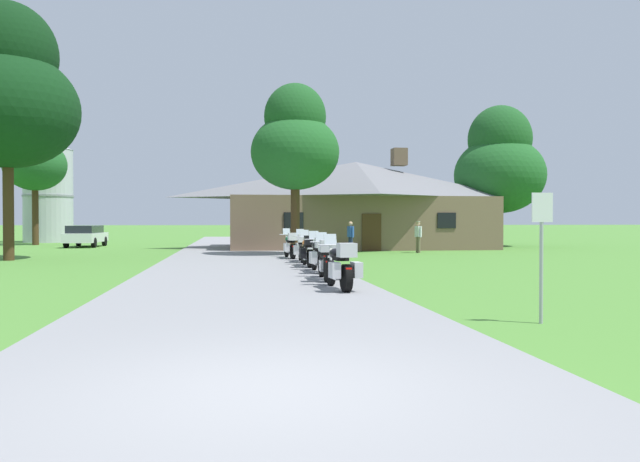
{
  "coord_description": "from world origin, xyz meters",
  "views": [
    {
      "loc": [
        -0.36,
        -5.72,
        1.67
      ],
      "look_at": [
        2.6,
        14.29,
        1.35
      ],
      "focal_mm": 33.55,
      "sensor_mm": 36.0,
      "label": 1
    }
  ],
  "objects_px": {
    "motorcycle_black_nearest_to_camera": "(341,267)",
    "motorcycle_green_farthest_in_row": "(291,246)",
    "motorcycle_black_fifth_in_row": "(302,248)",
    "bystander_white_shirt_beside_signpost": "(418,235)",
    "bystander_blue_shirt_near_lodge": "(351,236)",
    "metal_signpost_roadside": "(542,241)",
    "tree_left_far": "(35,158)",
    "metal_silo_distant": "(48,190)",
    "tree_left_near": "(7,93)",
    "tree_right_of_lodge": "(500,164)",
    "motorcycle_white_second_in_row": "(325,260)",
    "tree_by_lodge_front": "(295,142)",
    "motorcycle_black_third_in_row": "(319,255)",
    "parked_white_suv_far_left": "(86,235)",
    "motorcycle_orange_fourth_in_row": "(308,251)"
  },
  "relations": [
    {
      "from": "motorcycle_black_nearest_to_camera",
      "to": "motorcycle_green_farthest_in_row",
      "type": "bearing_deg",
      "value": 85.27
    },
    {
      "from": "motorcycle_black_fifth_in_row",
      "to": "bystander_white_shirt_beside_signpost",
      "type": "distance_m",
      "value": 10.06
    },
    {
      "from": "bystander_blue_shirt_near_lodge",
      "to": "metal_signpost_roadside",
      "type": "xyz_separation_m",
      "value": [
        -1.16,
        -21.61,
        0.42
      ]
    },
    {
      "from": "tree_left_far",
      "to": "metal_silo_distant",
      "type": "bearing_deg",
      "value": 97.82
    },
    {
      "from": "metal_signpost_roadside",
      "to": "tree_left_near",
      "type": "height_order",
      "value": "tree_left_near"
    },
    {
      "from": "bystander_white_shirt_beside_signpost",
      "to": "metal_silo_distant",
      "type": "distance_m",
      "value": 31.65
    },
    {
      "from": "tree_right_of_lodge",
      "to": "tree_left_far",
      "type": "distance_m",
      "value": 32.34
    },
    {
      "from": "motorcycle_black_nearest_to_camera",
      "to": "motorcycle_white_second_in_row",
      "type": "height_order",
      "value": "same"
    },
    {
      "from": "tree_left_near",
      "to": "metal_silo_distant",
      "type": "height_order",
      "value": "tree_left_near"
    },
    {
      "from": "tree_left_far",
      "to": "metal_silo_distant",
      "type": "distance_m",
      "value": 6.2
    },
    {
      "from": "metal_signpost_roadside",
      "to": "motorcycle_white_second_in_row",
      "type": "bearing_deg",
      "value": 109.13
    },
    {
      "from": "tree_by_lodge_front",
      "to": "metal_silo_distant",
      "type": "xyz_separation_m",
      "value": [
        -17.62,
        21.6,
        -1.35
      ]
    },
    {
      "from": "motorcycle_green_farthest_in_row",
      "to": "tree_left_near",
      "type": "height_order",
      "value": "tree_left_near"
    },
    {
      "from": "motorcycle_green_farthest_in_row",
      "to": "metal_silo_distant",
      "type": "relative_size",
      "value": 0.25
    },
    {
      "from": "tree_left_near",
      "to": "tree_right_of_lodge",
      "type": "xyz_separation_m",
      "value": [
        27.31,
        10.87,
        -1.64
      ]
    },
    {
      "from": "motorcycle_white_second_in_row",
      "to": "motorcycle_black_third_in_row",
      "type": "relative_size",
      "value": 1.0
    },
    {
      "from": "parked_white_suv_far_left",
      "to": "bystander_white_shirt_beside_signpost",
      "type": "bearing_deg",
      "value": -26.69
    },
    {
      "from": "motorcycle_orange_fourth_in_row",
      "to": "parked_white_suv_far_left",
      "type": "bearing_deg",
      "value": 120.86
    },
    {
      "from": "motorcycle_white_second_in_row",
      "to": "motorcycle_black_fifth_in_row",
      "type": "relative_size",
      "value": 1.0
    },
    {
      "from": "motorcycle_orange_fourth_in_row",
      "to": "tree_left_far",
      "type": "xyz_separation_m",
      "value": [
        -16.46,
        23.68,
        5.55
      ]
    },
    {
      "from": "motorcycle_black_nearest_to_camera",
      "to": "bystander_blue_shirt_near_lodge",
      "type": "distance_m",
      "value": 17.29
    },
    {
      "from": "motorcycle_black_third_in_row",
      "to": "metal_silo_distant",
      "type": "xyz_separation_m",
      "value": [
        -17.29,
        31.94,
        3.57
      ]
    },
    {
      "from": "tree_left_far",
      "to": "tree_right_of_lodge",
      "type": "bearing_deg",
      "value": -11.98
    },
    {
      "from": "bystander_white_shirt_beside_signpost",
      "to": "tree_left_near",
      "type": "xyz_separation_m",
      "value": [
        -19.27,
        -3.48,
        6.2
      ]
    },
    {
      "from": "tree_by_lodge_front",
      "to": "parked_white_suv_far_left",
      "type": "height_order",
      "value": "tree_by_lodge_front"
    },
    {
      "from": "tree_left_near",
      "to": "motorcycle_black_nearest_to_camera",
      "type": "bearing_deg",
      "value": -48.15
    },
    {
      "from": "tree_right_of_lodge",
      "to": "tree_by_lodge_front",
      "type": "bearing_deg",
      "value": -148.49
    },
    {
      "from": "tree_by_lodge_front",
      "to": "motorcycle_green_farthest_in_row",
      "type": "bearing_deg",
      "value": -99.7
    },
    {
      "from": "motorcycle_black_nearest_to_camera",
      "to": "motorcycle_black_third_in_row",
      "type": "distance_m",
      "value": 4.83
    },
    {
      "from": "motorcycle_white_second_in_row",
      "to": "metal_signpost_roadside",
      "type": "height_order",
      "value": "metal_signpost_roadside"
    },
    {
      "from": "motorcycle_black_nearest_to_camera",
      "to": "bystander_blue_shirt_near_lodge",
      "type": "bearing_deg",
      "value": 73.18
    },
    {
      "from": "motorcycle_black_nearest_to_camera",
      "to": "metal_silo_distant",
      "type": "distance_m",
      "value": 40.71
    },
    {
      "from": "motorcycle_orange_fourth_in_row",
      "to": "metal_silo_distant",
      "type": "relative_size",
      "value": 0.25
    },
    {
      "from": "motorcycle_black_nearest_to_camera",
      "to": "tree_left_far",
      "type": "bearing_deg",
      "value": 113.07
    },
    {
      "from": "motorcycle_black_third_in_row",
      "to": "motorcycle_black_fifth_in_row",
      "type": "bearing_deg",
      "value": 88.06
    },
    {
      "from": "bystander_white_shirt_beside_signpost",
      "to": "tree_right_of_lodge",
      "type": "distance_m",
      "value": 11.83
    },
    {
      "from": "tree_left_far",
      "to": "parked_white_suv_far_left",
      "type": "relative_size",
      "value": 1.94
    },
    {
      "from": "parked_white_suv_far_left",
      "to": "motorcycle_white_second_in_row",
      "type": "bearing_deg",
      "value": -62.8
    },
    {
      "from": "motorcycle_black_fifth_in_row",
      "to": "bystander_white_shirt_beside_signpost",
      "type": "bearing_deg",
      "value": 47.46
    },
    {
      "from": "motorcycle_white_second_in_row",
      "to": "tree_by_lodge_front",
      "type": "xyz_separation_m",
      "value": [
        0.52,
        12.76,
        4.91
      ]
    },
    {
      "from": "motorcycle_green_farthest_in_row",
      "to": "metal_signpost_roadside",
      "type": "distance_m",
      "value": 17.03
    },
    {
      "from": "tree_right_of_lodge",
      "to": "bystander_blue_shirt_near_lodge",
      "type": "bearing_deg",
      "value": -147.9
    },
    {
      "from": "motorcycle_black_nearest_to_camera",
      "to": "parked_white_suv_far_left",
      "type": "distance_m",
      "value": 29.64
    },
    {
      "from": "tree_right_of_lodge",
      "to": "parked_white_suv_far_left",
      "type": "xyz_separation_m",
      "value": [
        -27.34,
        2.86,
        -4.73
      ]
    },
    {
      "from": "motorcycle_black_third_in_row",
      "to": "motorcycle_black_fifth_in_row",
      "type": "xyz_separation_m",
      "value": [
        0.04,
        4.88,
        0.0
      ]
    },
    {
      "from": "motorcycle_black_nearest_to_camera",
      "to": "bystander_white_shirt_beside_signpost",
      "type": "xyz_separation_m",
      "value": [
        7.29,
        16.86,
        0.34
      ]
    },
    {
      "from": "tree_right_of_lodge",
      "to": "metal_silo_distant",
      "type": "height_order",
      "value": "tree_right_of_lodge"
    },
    {
      "from": "tree_right_of_lodge",
      "to": "parked_white_suv_far_left",
      "type": "relative_size",
      "value": 2.04
    },
    {
      "from": "motorcycle_black_fifth_in_row",
      "to": "tree_left_near",
      "type": "bearing_deg",
      "value": 165.34
    },
    {
      "from": "metal_signpost_roadside",
      "to": "metal_silo_distant",
      "type": "distance_m",
      "value": 45.95
    }
  ]
}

